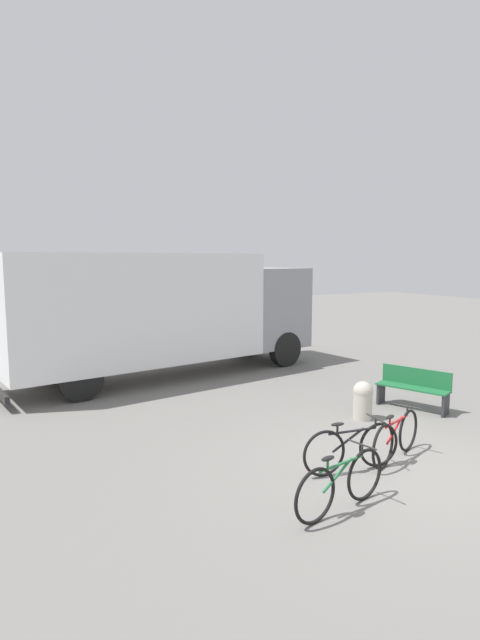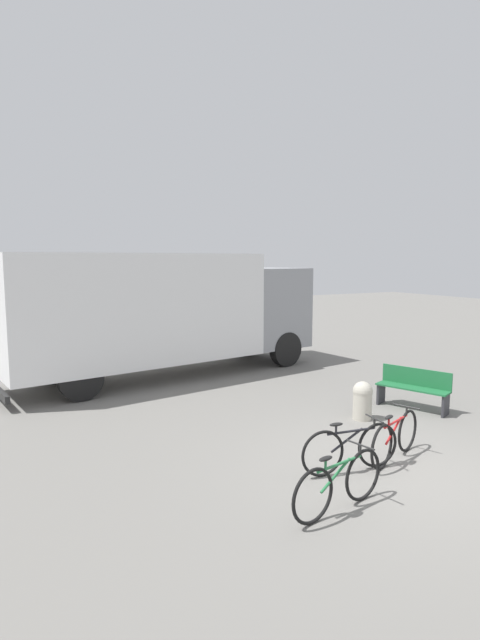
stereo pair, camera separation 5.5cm
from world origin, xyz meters
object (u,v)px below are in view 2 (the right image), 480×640
bicycle_near (339,483)px  bollard_near_bench (362,399)px  park_bench (414,387)px  bicycle_middle (351,448)px  delivery_truck (165,309)px  bicycle_far (395,437)px

bicycle_near → bollard_near_bench: (2.76, 2.66, 0.04)m
park_bench → bicycle_middle: bearing=98.3°
bicycle_near → delivery_truck: bearing=75.3°
bicycle_far → bollard_near_bench: 2.02m
bicycle_middle → bollard_near_bench: (1.84, 1.81, 0.04)m
bicycle_far → delivery_truck: bearing=79.2°
delivery_truck → bicycle_near: bearing=-102.4°
park_bench → bicycle_near: size_ratio=0.94×
bicycle_near → bollard_near_bench: bicycle_near is taller
bicycle_near → bicycle_far: 2.03m
bicycle_far → park_bench: bearing=16.8°
bicycle_middle → bicycle_far: 0.92m
delivery_truck → bicycle_far: bearing=-88.2°
bollard_near_bench → bicycle_middle: bearing=-135.6°
bicycle_far → bollard_near_bench: bicycle_far is taller
bicycle_middle → bicycle_far: size_ratio=1.05×
bicycle_near → bollard_near_bench: 3.83m
delivery_truck → park_bench: bearing=-64.0°
delivery_truck → bicycle_middle: 7.29m
park_bench → bicycle_near: bearing=101.7°
bicycle_far → bicycle_middle: bearing=160.0°
bollard_near_bench → bicycle_near: bearing=-136.1°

